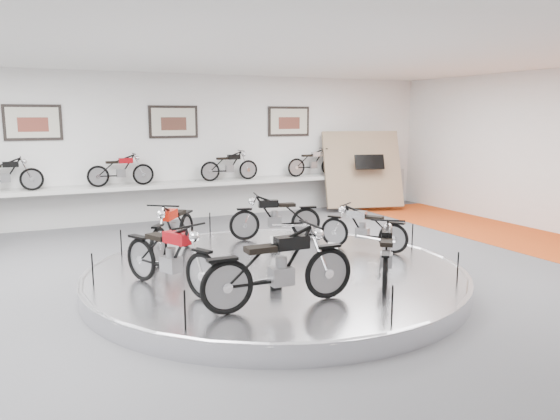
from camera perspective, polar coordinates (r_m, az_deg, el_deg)
name	(u,v)px	position (r m, az deg, el deg)	size (l,w,h in m)	color
floor	(283,290)	(9.19, 0.33, -8.32)	(16.00, 16.00, 0.00)	#565658
ceiling	(283,41)	(8.81, 0.36, 17.26)	(16.00, 16.00, 0.00)	white
wall_back	(174,148)	(15.37, -11.02, 6.42)	(16.00, 16.00, 0.00)	white
dado_band	(176,200)	(15.50, -10.83, 1.06)	(15.68, 0.04, 1.10)	#BCBCBA
display_platform	(276,276)	(9.40, -0.46, -6.93)	(6.40, 6.40, 0.30)	silver
platform_rim	(276,269)	(9.37, -0.46, -6.23)	(6.40, 6.40, 0.10)	#B2B2BA
shelf	(178,185)	(15.17, -10.62, 2.59)	(11.00, 0.55, 0.10)	silver
poster_left	(33,123)	(14.85, -24.41, 8.32)	(1.35, 0.06, 0.88)	beige
poster_center	(174,122)	(15.31, -11.07, 9.02)	(1.35, 0.06, 0.88)	beige
poster_right	(289,121)	(16.52, 0.94, 9.24)	(1.35, 0.06, 0.88)	beige
display_panel	(363,169)	(16.90, 8.64, 4.22)	(2.40, 0.12, 2.40)	#91765B
shelf_bike_a	(5,177)	(14.66, -26.77, 3.10)	(1.22, 0.42, 0.73)	black
shelf_bike_b	(121,172)	(14.83, -16.29, 3.82)	(1.22, 0.42, 0.73)	maroon
shelf_bike_c	(229,168)	(15.57, -5.30, 4.44)	(1.22, 0.42, 0.73)	black
shelf_bike_d	(313,164)	(16.67, 3.49, 4.81)	(1.22, 0.42, 0.73)	#AEAFB4
bike_a	(363,228)	(10.60, 8.70, -1.83)	(1.50, 0.53, 0.88)	#AEAFB4
bike_b	(275,216)	(11.42, -0.48, -0.65)	(1.65, 0.58, 0.97)	black
bike_c	(173,228)	(10.23, -11.12, -1.91)	(1.75, 0.62, 1.03)	red
bike_d	(170,256)	(8.24, -11.42, -4.71)	(1.77, 0.62, 1.04)	maroon
bike_e	(280,266)	(7.37, -0.03, -5.92)	(1.90, 0.67, 1.12)	black
bike_f	(386,253)	(8.60, 11.06, -4.47)	(1.57, 0.56, 0.93)	black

